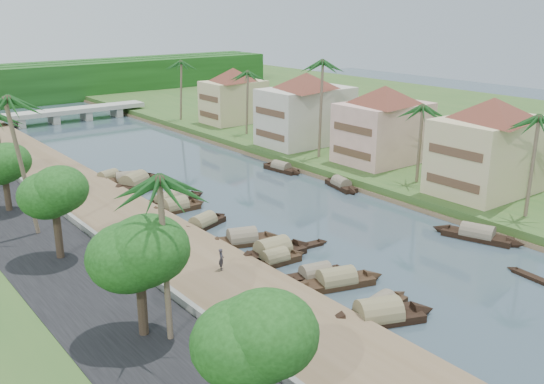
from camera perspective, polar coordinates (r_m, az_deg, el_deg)
ground at (r=57.31m, az=6.97°, el=-4.02°), size 220.00×220.00×0.00m
left_bank at (r=64.97m, az=-16.04°, el=-1.62°), size 10.00×180.00×0.80m
right_bank at (r=83.47m, az=6.73°, el=3.25°), size 16.00×180.00×1.20m
road at (r=62.53m, az=-23.27°, el=-2.84°), size 8.00×180.00×1.40m
retaining_wall at (r=63.38m, az=-19.62°, el=-1.53°), size 0.40×180.00×1.10m
far_right_fill at (r=112.00m, az=20.53°, el=5.86°), size 60.00×220.00×1.15m
treeline at (r=143.79m, az=-22.43°, el=9.36°), size 120.00×14.00×8.00m
bridge at (r=117.60m, az=-18.51°, el=7.14°), size 28.00×4.00×2.40m
building_near at (r=68.64m, az=19.81°, el=4.23°), size 14.85×14.85×10.20m
building_mid at (r=78.94m, az=10.44°, el=6.38°), size 14.11×14.11×9.70m
building_far at (r=88.05m, az=3.21°, el=7.92°), size 15.59×15.59×10.20m
building_distant at (r=104.46m, az=-3.64°, el=9.12°), size 12.62×12.62×9.20m
sampan_0 at (r=43.72m, az=10.06°, el=-10.68°), size 7.35×2.72×1.94m
sampan_1 at (r=42.67m, az=9.98°, el=-11.40°), size 8.78×5.10×2.53m
sampan_2 at (r=47.08m, az=6.08°, el=-8.36°), size 8.37×4.06×2.18m
sampan_3 at (r=47.99m, az=4.12°, el=-7.79°), size 6.95×2.89×1.89m
sampan_4 at (r=50.56m, az=0.25°, el=-6.39°), size 6.43×1.85×1.86m
sampan_5 at (r=52.00m, az=0.09°, el=-5.67°), size 8.13×2.55×2.52m
sampan_6 at (r=54.70m, az=-2.82°, el=-4.51°), size 7.62×4.11×2.23m
sampan_7 at (r=58.93m, az=-6.50°, el=-2.97°), size 7.38×3.88×1.98m
sampan_8 at (r=63.93m, az=-9.07°, el=-1.43°), size 7.18×2.04×2.22m
sampan_9 at (r=66.88m, az=-9.19°, el=-0.60°), size 7.65×1.70×1.97m
sampan_10 at (r=65.93m, az=-9.98°, el=-0.90°), size 7.01×2.81×1.94m
sampan_11 at (r=73.45m, az=-12.81°, el=0.83°), size 9.01×6.09×2.57m
sampan_12 at (r=75.13m, az=-13.35°, el=1.15°), size 8.54×4.23×2.05m
sampan_13 at (r=76.52m, az=-15.14°, el=1.30°), size 6.82×3.52×1.89m
sampan_14 at (r=58.83m, az=18.74°, el=-3.85°), size 4.34×8.69×2.11m
sampan_15 at (r=71.43m, az=6.52°, el=0.68°), size 2.90×7.01×1.89m
sampan_16 at (r=78.27m, az=0.86°, el=2.27°), size 2.14×7.21×1.80m
canoe_0 at (r=52.19m, az=23.55°, el=-7.51°), size 1.24×5.45×0.71m
canoe_1 at (r=53.88m, az=2.83°, el=-5.22°), size 5.72×1.53×0.91m
canoe_2 at (r=71.23m, az=-11.94°, el=0.10°), size 5.02×1.89×0.73m
palm_0 at (r=60.93m, az=23.76°, el=6.23°), size 3.20×3.20×11.11m
palm_1 at (r=69.56m, az=13.94°, el=7.64°), size 3.20×3.20×10.18m
palm_2 at (r=78.98m, az=4.67°, el=11.90°), size 3.20×3.20×14.03m
palm_3 at (r=93.89m, az=-2.44°, el=11.06°), size 3.20×3.20×11.09m
palm_4 at (r=34.24m, az=-10.38°, el=0.85°), size 3.20×3.20×11.59m
palm_5 at (r=54.41m, az=-22.74°, el=7.90°), size 3.20×3.20×13.53m
palm_7 at (r=107.25m, az=-8.76°, el=11.89°), size 3.20×3.20×11.51m
tree_0 at (r=27.64m, az=-1.65°, el=-13.71°), size 4.73×4.73×7.13m
tree_1 at (r=36.59m, az=-12.45°, el=-5.74°), size 5.04×5.04×7.41m
tree_2 at (r=49.66m, az=-19.87°, el=-0.14°), size 4.48×4.48×7.26m
tree_3 at (r=63.42m, az=-23.97°, el=2.35°), size 4.40×4.40×6.47m
tree_6 at (r=93.19m, az=4.53°, el=8.52°), size 4.94×4.94×7.47m
person_near at (r=47.66m, az=-4.79°, el=-6.32°), size 0.67×0.76×1.75m
person_far at (r=55.74m, az=-11.04°, el=-3.02°), size 0.86×0.68×1.73m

